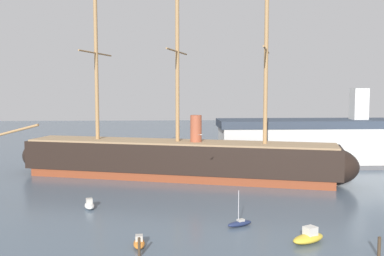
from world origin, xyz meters
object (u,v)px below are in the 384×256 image
Objects in this scene: sailboat_near_centre at (240,223)px; mooring_piling_nearest at (379,247)px; tall_ship at (178,159)px; seagull_in_flight at (201,135)px; motorboat_foreground_left at (139,243)px; dinghy_distant_centre at (199,160)px; dinghy_far_left at (79,172)px; dockside_warehouse_right at (346,142)px; motorboat_foreground_right at (309,237)px; motorboat_mid_left at (89,205)px; mooring_piling_left_pair at (139,248)px.

sailboat_near_centre is 2.16× the size of mooring_piling_nearest.
seagull_in_flight is (3.08, -17.97, 6.47)m from tall_ship.
motorboat_foreground_left is 22.16m from seagull_in_flight.
dinghy_far_left is at bearing -152.87° from dinghy_distant_centre.
mooring_piling_nearest is at bearing -9.75° from motorboat_foreground_left.
sailboat_near_centre is at bearing -125.90° from dockside_warehouse_right.
motorboat_foreground_left is at bearing 170.25° from mooring_piling_nearest.
tall_ship reaches higher than seagull_in_flight.
seagull_in_flight is (-16.50, 22.44, 9.16)m from mooring_piling_nearest.
tall_ship reaches higher than sailboat_near_centre.
motorboat_foreground_left is 0.65× the size of motorboat_foreground_right.
tall_ship is 44.98m from mooring_piling_nearest.
motorboat_mid_left is at bearing -122.42° from tall_ship.
mooring_piling_left_pair is (-24.22, 1.14, -0.02)m from mooring_piling_nearest.
mooring_piling_nearest is (12.49, -10.66, 0.67)m from sailboat_near_centre.
sailboat_near_centre is (11.95, 6.47, -0.05)m from motorboat_foreground_left.
tall_ship reaches higher than dockside_warehouse_right.
seagull_in_flight is at bearing -80.28° from tall_ship.
seagull_in_flight is at bearing 120.69° from motorboat_foreground_right.
seagull_in_flight is at bearing 70.07° from mooring_piling_left_pair.
motorboat_mid_left is (-8.12, 15.77, 0.05)m from motorboat_foreground_left.
dinghy_distant_centre is (25.19, 12.91, -0.03)m from dinghy_far_left.
mooring_piling_nearest is (5.82, -4.43, 0.42)m from motorboat_foreground_right.
sailboat_near_centre is at bearing -76.58° from tall_ship.
tall_ship reaches higher than mooring_piling_nearest.
motorboat_mid_left is 1.47× the size of dinghy_far_left.
motorboat_foreground_left is at bearing -151.59° from sailboat_near_centre.
motorboat_mid_left is at bearing 117.24° from motorboat_foreground_left.
seagull_in_flight reaches higher than dinghy_distant_centre.
motorboat_mid_left is (-12.98, -20.44, -3.26)m from tall_ship.
motorboat_foreground_right is at bearing 142.69° from mooring_piling_nearest.
seagull_in_flight is at bearing 108.84° from sailboat_near_centre.
sailboat_near_centre is 16.43m from mooring_piling_nearest.
tall_ship is 20.36m from dinghy_distant_centre.
mooring_piling_nearest reaches higher than motorboat_foreground_left.
motorboat_foreground_left is 3.13m from mooring_piling_left_pair.
sailboat_near_centre is at bearing 136.95° from motorboat_foreground_right.
mooring_piling_nearest is (24.44, -4.20, 0.62)m from motorboat_foreground_left.
dinghy_distant_centre is at bearing 65.30° from motorboat_mid_left.
motorboat_foreground_left reaches higher than dinghy_distant_centre.
tall_ship reaches higher than mooring_piling_left_pair.
dinghy_far_left is at bearing 126.72° from sailboat_near_centre.
mooring_piling_left_pair is at bearing -169.85° from motorboat_foreground_right.
motorboat_foreground_right is (13.76, -35.97, -3.11)m from tall_ship.
motorboat_foreground_right is 0.07× the size of dockside_warehouse_right.
dockside_warehouse_right is at bearing 54.10° from sailboat_near_centre.
dinghy_distant_centre is (-8.45, 55.31, -0.40)m from motorboat_foreground_right.
dinghy_far_left is 61.25m from mooring_piling_nearest.
mooring_piling_left_pair is (-9.96, -58.60, 0.80)m from dinghy_distant_centre.
dinghy_distant_centre is 33.49m from dockside_warehouse_right.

